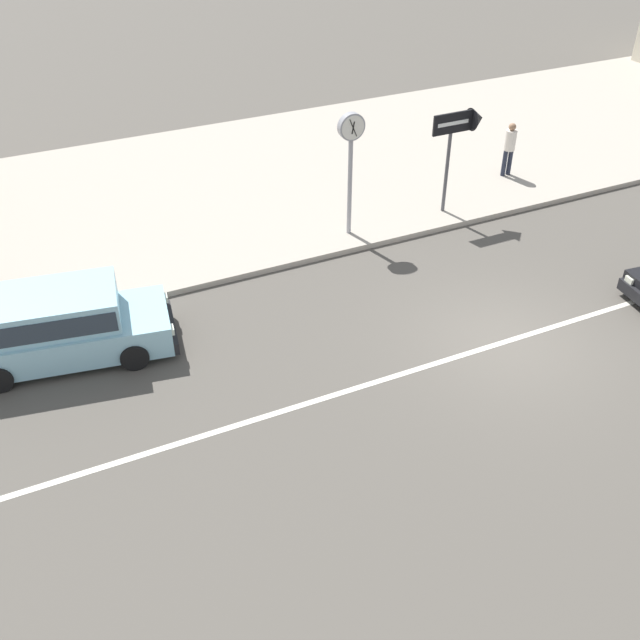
{
  "coord_description": "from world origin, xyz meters",
  "views": [
    {
      "loc": [
        -9.25,
        -10.16,
        9.94
      ],
      "look_at": [
        -3.82,
        1.46,
        0.8
      ],
      "focal_mm": 42.0,
      "sensor_mm": 36.0,
      "label": 1
    }
  ],
  "objects": [
    {
      "name": "ground_plane",
      "position": [
        0.0,
        0.0,
        0.0
      ],
      "size": [
        160.0,
        160.0,
        0.0
      ],
      "primitive_type": "plane",
      "color": "#544F47"
    },
    {
      "name": "lane_centre_stripe",
      "position": [
        0.0,
        0.0,
        0.0
      ],
      "size": [
        50.4,
        0.14,
        0.01
      ],
      "primitive_type": "cube",
      "color": "silver",
      "rests_on": "ground"
    },
    {
      "name": "kerb_strip",
      "position": [
        0.0,
        9.87,
        0.07
      ],
      "size": [
        68.0,
        10.0,
        0.15
      ],
      "primitive_type": "cube",
      "color": "#ADA393",
      "rests_on": "ground"
    },
    {
      "name": "minivan_pale_blue_2",
      "position": [
        -8.88,
        3.62,
        0.84
      ],
      "size": [
        4.67,
        2.47,
        1.56
      ],
      "color": "#93C6D6",
      "rests_on": "ground"
    },
    {
      "name": "street_clock",
      "position": [
        -1.0,
        5.67,
        2.66
      ],
      "size": [
        0.7,
        0.22,
        3.32
      ],
      "color": "#9E9EA3",
      "rests_on": "kerb_strip"
    },
    {
      "name": "arrow_signboard",
      "position": [
        2.52,
        5.65,
        2.57
      ],
      "size": [
        1.54,
        0.61,
        2.89
      ],
      "color": "#4C4C51",
      "rests_on": "kerb_strip"
    },
    {
      "name": "pedestrian_mid_kerb",
      "position": [
        5.07,
        6.91,
        1.11
      ],
      "size": [
        0.34,
        0.34,
        1.65
      ],
      "color": "#232838",
      "rests_on": "kerb_strip"
    }
  ]
}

